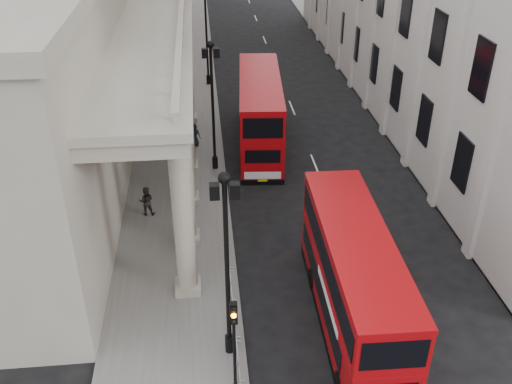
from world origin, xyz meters
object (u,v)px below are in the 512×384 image
object	(u,v)px
lamp_post_north	(206,30)
pedestrian_b	(146,201)
lamp_post_mid	(212,98)
bus_near	(354,279)
pedestrian_a	(184,239)
lamp_post_south	(227,257)
pedestrian_c	(194,135)
traffic_light	(234,332)
bus_far	(260,112)

from	to	relation	value
lamp_post_north	pedestrian_b	distance (m)	21.93
lamp_post_mid	lamp_post_north	size ratio (longest dim) A/B	1.00
bus_near	pedestrian_a	distance (m)	9.34
lamp_post_south	bus_near	size ratio (longest dim) A/B	0.77
lamp_post_north	pedestrian_c	size ratio (longest dim) A/B	5.05
lamp_post_north	bus_near	xyz separation A→B (m)	(5.28, -30.79, -2.48)
lamp_post_north	pedestrian_b	world-z (taller)	lamp_post_north
pedestrian_c	lamp_post_mid	bearing A→B (deg)	-84.26
traffic_light	pedestrian_a	size ratio (longest dim) A/B	2.72
lamp_post_mid	pedestrian_c	bearing A→B (deg)	110.52
lamp_post_south	traffic_light	world-z (taller)	lamp_post_south
lamp_post_north	traffic_light	xyz separation A→B (m)	(0.10, -34.02, -1.80)
lamp_post_south	bus_far	world-z (taller)	lamp_post_south
pedestrian_a	pedestrian_b	distance (m)	4.36
lamp_post_mid	pedestrian_b	distance (m)	7.66
traffic_light	pedestrian_c	distance (m)	21.63
traffic_light	bus_far	xyz separation A→B (m)	(3.17, 21.29, -0.55)
lamp_post_mid	traffic_light	bearing A→B (deg)	-89.68
lamp_post_mid	lamp_post_north	xyz separation A→B (m)	(0.00, 16.00, 0.00)
bus_near	lamp_post_north	bearing A→B (deg)	100.78
pedestrian_a	pedestrian_b	bearing A→B (deg)	107.84
pedestrian_b	traffic_light	bearing A→B (deg)	109.63
lamp_post_south	traffic_light	size ratio (longest dim) A/B	1.93
lamp_post_south	pedestrian_a	distance (m)	8.28
lamp_post_mid	bus_near	bearing A→B (deg)	-70.35
lamp_post_south	lamp_post_mid	bearing A→B (deg)	90.00
lamp_post_south	pedestrian_c	distance (m)	19.90
bus_near	pedestrian_a	bearing A→B (deg)	142.13
pedestrian_c	lamp_post_south	bearing A→B (deg)	-100.98
lamp_post_north	bus_near	size ratio (longest dim) A/B	0.77
traffic_light	bus_near	distance (m)	6.14
bus_near	pedestrian_a	xyz separation A→B (m)	(-7.17, 5.79, -1.52)
lamp_post_south	lamp_post_north	xyz separation A→B (m)	(0.00, 32.00, 0.00)
bus_near	bus_far	bearing A→B (deg)	97.41
lamp_post_north	bus_far	size ratio (longest dim) A/B	0.72
lamp_post_mid	bus_far	bearing A→B (deg)	45.00
lamp_post_mid	traffic_light	size ratio (longest dim) A/B	1.93
pedestrian_b	pedestrian_c	size ratio (longest dim) A/B	1.05
pedestrian_a	pedestrian_b	size ratio (longest dim) A/B	0.91
lamp_post_south	bus_near	xyz separation A→B (m)	(5.28, 1.21, -2.48)
lamp_post_mid	lamp_post_north	distance (m)	16.00
bus_near	pedestrian_a	size ratio (longest dim) A/B	6.85
pedestrian_c	pedestrian_b	bearing A→B (deg)	-122.29
lamp_post_south	lamp_post_north	world-z (taller)	same
pedestrian_a	pedestrian_c	distance (m)	12.47
lamp_post_south	pedestrian_a	bearing A→B (deg)	105.11
lamp_post_south	traffic_light	bearing A→B (deg)	-87.16
lamp_post_mid	pedestrian_c	world-z (taller)	lamp_post_mid
lamp_post_mid	pedestrian_c	xyz separation A→B (m)	(-1.29, 3.45, -3.97)
traffic_light	pedestrian_b	distance (m)	13.63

